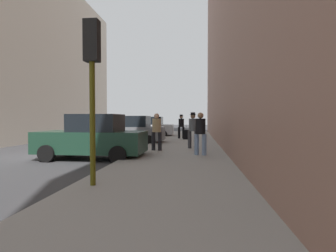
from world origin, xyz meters
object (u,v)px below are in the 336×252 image
(parked_silver_sedan, at_px, (150,127))
(fire_hydrant, at_px, (159,137))
(pedestrian_in_tan_coat, at_px, (157,130))
(pedestrian_with_fedora, at_px, (181,125))
(parked_gray_coupe, at_px, (131,131))
(parked_dark_green_sedan, at_px, (93,138))
(pedestrian_with_beanie, at_px, (193,128))
(rolling_suitcase, at_px, (186,134))
(traffic_light, at_px, (92,66))
(pedestrian_in_jeans, at_px, (200,131))

(parked_silver_sedan, height_order, fire_hydrant, parked_silver_sedan)
(fire_hydrant, distance_m, pedestrian_in_tan_coat, 3.97)
(pedestrian_with_fedora, bearing_deg, parked_gray_coupe, -132.35)
(parked_dark_green_sedan, height_order, fire_hydrant, parked_dark_green_sedan)
(parked_dark_green_sedan, bearing_deg, pedestrian_with_beanie, 36.91)
(pedestrian_with_fedora, height_order, rolling_suitcase, pedestrian_with_fedora)
(fire_hydrant, height_order, rolling_suitcase, rolling_suitcase)
(parked_silver_sedan, relative_size, pedestrian_in_tan_coat, 2.47)
(parked_gray_coupe, bearing_deg, pedestrian_with_fedora, 47.65)
(parked_silver_sedan, bearing_deg, traffic_light, -83.86)
(pedestrian_in_jeans, xyz_separation_m, rolling_suitcase, (-0.90, 8.13, -0.61))
(pedestrian_with_beanie, height_order, pedestrian_in_jeans, pedestrian_with_beanie)
(parked_gray_coupe, relative_size, rolling_suitcase, 4.07)
(parked_silver_sedan, relative_size, pedestrian_with_beanie, 2.38)
(traffic_light, bearing_deg, parked_dark_green_sedan, 112.31)
(pedestrian_in_jeans, height_order, pedestrian_in_tan_coat, same)
(pedestrian_in_jeans, relative_size, rolling_suitcase, 1.64)
(rolling_suitcase, bearing_deg, parked_silver_sedan, 129.93)
(parked_dark_green_sedan, xyz_separation_m, traffic_light, (1.85, -4.52, 1.91))
(parked_silver_sedan, xyz_separation_m, pedestrian_in_jeans, (4.27, -12.16, 0.26))
(parked_dark_green_sedan, height_order, pedestrian_in_tan_coat, pedestrian_in_tan_coat)
(pedestrian_in_tan_coat, bearing_deg, pedestrian_with_fedora, 84.72)
(parked_dark_green_sedan, bearing_deg, fire_hydrant, 72.75)
(pedestrian_with_beanie, xyz_separation_m, rolling_suitcase, (-0.56, 5.73, -0.65))
(parked_dark_green_sedan, relative_size, parked_gray_coupe, 1.00)
(pedestrian_in_jeans, distance_m, rolling_suitcase, 8.21)
(parked_gray_coupe, height_order, fire_hydrant, parked_gray_coupe)
(pedestrian_with_beanie, bearing_deg, parked_dark_green_sedan, -143.09)
(parked_silver_sedan, bearing_deg, pedestrian_with_beanie, -68.04)
(parked_gray_coupe, xyz_separation_m, pedestrian_with_beanie, (3.93, -3.23, 0.29))
(parked_gray_coupe, xyz_separation_m, pedestrian_in_jeans, (4.27, -5.64, 0.26))
(parked_gray_coupe, distance_m, pedestrian_with_fedora, 4.43)
(pedestrian_in_jeans, bearing_deg, rolling_suitcase, 96.33)
(traffic_light, relative_size, rolling_suitcase, 3.46)
(parked_gray_coupe, relative_size, pedestrian_in_tan_coat, 2.48)
(fire_hydrant, bearing_deg, pedestrian_in_jeans, -64.85)
(traffic_light, bearing_deg, rolling_suitcase, 83.44)
(pedestrian_in_tan_coat, relative_size, rolling_suitcase, 1.64)
(parked_gray_coupe, relative_size, pedestrian_with_beanie, 2.38)
(parked_gray_coupe, bearing_deg, parked_silver_sedan, 90.00)
(traffic_light, height_order, pedestrian_with_fedora, traffic_light)
(parked_gray_coupe, relative_size, traffic_light, 1.18)
(parked_gray_coupe, distance_m, parked_silver_sedan, 6.52)
(parked_silver_sedan, height_order, pedestrian_with_fedora, pedestrian_with_fedora)
(fire_hydrant, height_order, pedestrian_in_jeans, pedestrian_in_jeans)
(fire_hydrant, bearing_deg, parked_silver_sedan, 104.65)
(parked_silver_sedan, height_order, pedestrian_in_jeans, pedestrian_in_jeans)
(parked_gray_coupe, distance_m, pedestrian_in_tan_coat, 4.85)
(parked_silver_sedan, bearing_deg, pedestrian_in_tan_coat, -78.08)
(fire_hydrant, xyz_separation_m, pedestrian_with_beanie, (2.13, -2.85, 0.64))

